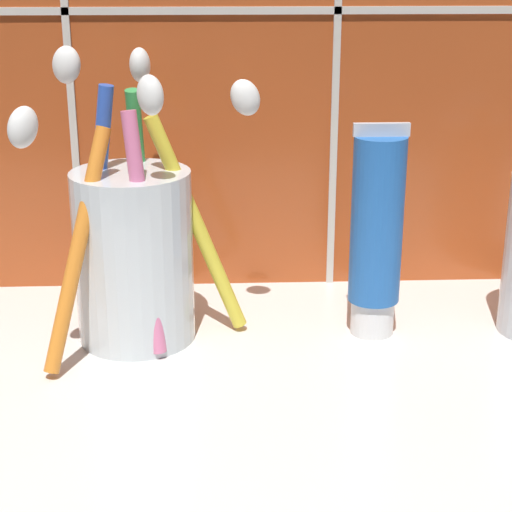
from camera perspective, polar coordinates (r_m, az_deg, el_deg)
sink_counter at (r=46.67cm, az=5.61°, el=-11.55°), size 71.89×39.38×2.00cm
toothbrush_cup at (r=52.86cm, az=-8.16°, el=0.53°), size 14.04×13.28×18.07cm
toothpaste_tube at (r=53.24cm, az=8.03°, el=1.52°), size 3.38×3.22×13.55cm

